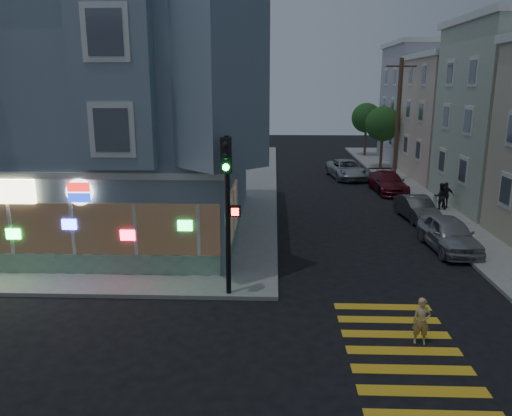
# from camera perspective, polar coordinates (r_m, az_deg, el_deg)

# --- Properties ---
(ground) EXTENTS (120.00, 120.00, 0.00)m
(ground) POSITION_cam_1_polar(r_m,az_deg,el_deg) (16.01, -8.50, -13.29)
(ground) COLOR black
(ground) RESTS_ON ground
(sidewalk_nw) EXTENTS (33.00, 42.00, 0.15)m
(sidewalk_nw) POSITION_cam_1_polar(r_m,az_deg,el_deg) (41.05, -21.39, 2.89)
(sidewalk_nw) COLOR gray
(sidewalk_nw) RESTS_ON ground
(corner_building) EXTENTS (14.60, 14.60, 11.40)m
(corner_building) POSITION_cam_1_polar(r_m,az_deg,el_deg) (26.51, -17.62, 10.15)
(corner_building) COLOR #778F9F
(corner_building) RESTS_ON sidewalk_nw
(row_house_c) EXTENTS (12.00, 8.60, 9.00)m
(row_house_c) POSITION_cam_1_polar(r_m,az_deg,el_deg) (42.48, 25.56, 9.07)
(row_house_c) COLOR #C9AE9B
(row_house_c) RESTS_ON sidewalk_ne
(row_house_d) EXTENTS (12.00, 8.60, 10.50)m
(row_house_d) POSITION_cam_1_polar(r_m,az_deg,el_deg) (50.83, 21.67, 10.89)
(row_house_d) COLOR #A5A2B3
(row_house_d) RESTS_ON sidewalk_ne
(utility_pole) EXTENTS (2.20, 0.30, 9.00)m
(utility_pole) POSITION_cam_1_polar(r_m,az_deg,el_deg) (39.15, 15.90, 9.80)
(utility_pole) COLOR #4C3826
(utility_pole) RESTS_ON sidewalk_ne
(street_tree_near) EXTENTS (3.00, 3.00, 5.30)m
(street_tree_near) POSITION_cam_1_polar(r_m,az_deg,el_deg) (45.09, 14.30, 9.29)
(street_tree_near) COLOR #4C3826
(street_tree_near) RESTS_ON sidewalk_ne
(street_tree_far) EXTENTS (3.00, 3.00, 5.30)m
(street_tree_far) POSITION_cam_1_polar(r_m,az_deg,el_deg) (52.92, 12.50, 10.02)
(street_tree_far) COLOR #4C3826
(street_tree_far) RESTS_ON sidewalk_ne
(running_child) EXTENTS (0.54, 0.39, 1.38)m
(running_child) POSITION_cam_1_polar(r_m,az_deg,el_deg) (15.41, 18.40, -12.16)
(running_child) COLOR #D7B76D
(running_child) RESTS_ON ground
(pedestrian_a) EXTENTS (0.77, 0.60, 1.56)m
(pedestrian_a) POSITION_cam_1_polar(r_m,az_deg,el_deg) (31.07, 20.34, 1.28)
(pedestrian_a) COLOR black
(pedestrian_a) RESTS_ON sidewalk_ne
(pedestrian_b) EXTENTS (0.96, 0.61, 1.53)m
(pedestrian_b) POSITION_cam_1_polar(r_m,az_deg,el_deg) (31.57, 20.87, 1.39)
(pedestrian_b) COLOR black
(pedestrian_b) RESTS_ON sidewalk_ne
(parked_car_a) EXTENTS (1.99, 4.51, 1.51)m
(parked_car_a) POSITION_cam_1_polar(r_m,az_deg,el_deg) (24.03, 21.19, -2.78)
(parked_car_a) COLOR #9EA1A6
(parked_car_a) RESTS_ON ground
(parked_car_b) EXTENTS (1.76, 4.04, 1.29)m
(parked_car_b) POSITION_cam_1_polar(r_m,az_deg,el_deg) (28.84, 17.90, -0.03)
(parked_car_b) COLOR #383B3D
(parked_car_b) RESTS_ON ground
(parked_car_c) EXTENTS (2.24, 4.91, 1.39)m
(parked_car_c) POSITION_cam_1_polar(r_m,az_deg,el_deg) (35.64, 14.86, 2.84)
(parked_car_c) COLOR maroon
(parked_car_c) RESTS_ON ground
(parked_car_d) EXTENTS (3.11, 5.54, 1.46)m
(parked_car_d) POSITION_cam_1_polar(r_m,az_deg,el_deg) (40.29, 10.35, 4.38)
(parked_car_d) COLOR #AAB0B5
(parked_car_d) RESTS_ON ground
(traffic_signal) EXTENTS (0.63, 0.62, 5.51)m
(traffic_signal) POSITION_cam_1_polar(r_m,az_deg,el_deg) (16.56, -3.26, 2.04)
(traffic_signal) COLOR black
(traffic_signal) RESTS_ON sidewalk_nw
(fire_hydrant) EXTENTS (0.45, 0.26, 0.77)m
(fire_hydrant) POSITION_cam_1_polar(r_m,az_deg,el_deg) (31.68, 19.75, 0.87)
(fire_hydrant) COLOR silver
(fire_hydrant) RESTS_ON sidewalk_ne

